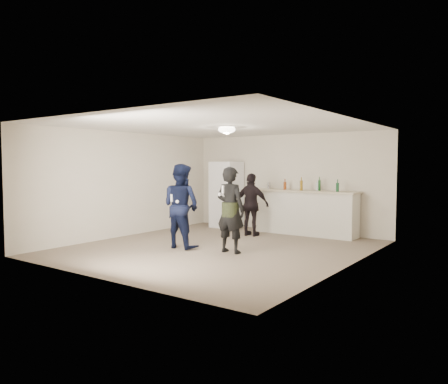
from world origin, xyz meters
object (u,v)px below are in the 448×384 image
Objects in this scene: counter at (304,213)px; shaker at (269,186)px; man at (181,206)px; woman at (230,210)px; fridge at (226,195)px; spectator at (252,205)px.

shaker is (-1.06, 0.12, 0.65)m from counter.
man is 1.03× the size of woman.
fridge is at bearing -178.25° from counter.
spectator is at bearing -83.14° from shaker.
fridge is 1.19× the size of spectator.
woman reaches higher than shaker.
man is at bearing -94.66° from shaker.
man reaches higher than shaker.
fridge reaches higher than shaker.
shaker reaches higher than counter.
spectator is at bearing -32.68° from fridge.
man is 1.15× the size of spectator.
counter is 1.25m from shaker.
man reaches higher than counter.
woman is (0.87, -3.02, -0.33)m from shaker.
woman is (2.10, -2.84, -0.06)m from fridge.
shaker is at bearing -74.72° from woman.
woman is 2.10m from spectator.
fridge reaches higher than woman.
counter is 1.50× the size of man.
spectator is (0.39, 2.13, -0.11)m from man.
counter is at bearing -140.09° from spectator.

